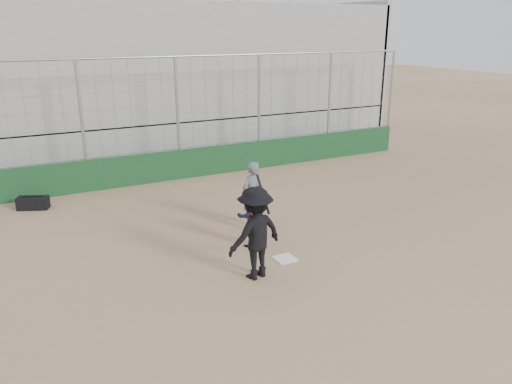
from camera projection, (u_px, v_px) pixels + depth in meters
name	position (u px, v px, depth m)	size (l,w,h in m)	color
ground	(285.00, 259.00, 11.02)	(90.00, 90.00, 0.00)	brown
home_plate	(285.00, 258.00, 11.02)	(0.44, 0.44, 0.02)	white
backstop	(179.00, 151.00, 16.63)	(18.10, 0.25, 4.04)	#11371B
bleachers	(137.00, 78.00, 20.19)	(20.25, 6.70, 6.98)	gray
batter_at_plate	(255.00, 233.00, 9.96)	(1.37, 0.96, 2.06)	black
catcher_crouched	(252.00, 226.00, 11.52)	(0.84, 0.74, 1.01)	black
umpire	(252.00, 199.00, 12.51)	(0.64, 0.42, 1.57)	#4F5964
equipment_bag	(33.00, 203.00, 14.01)	(0.90, 0.65, 0.39)	black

